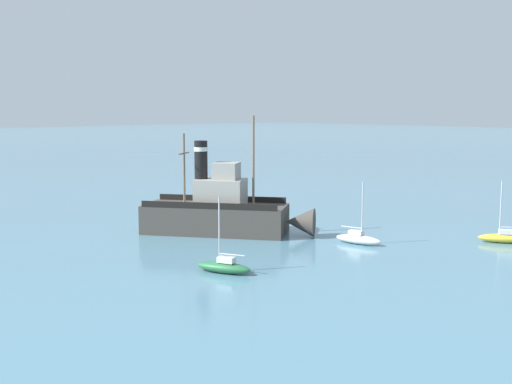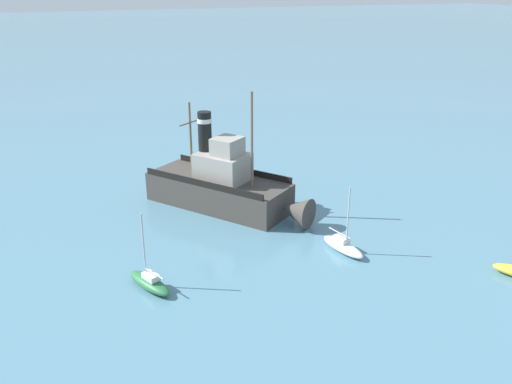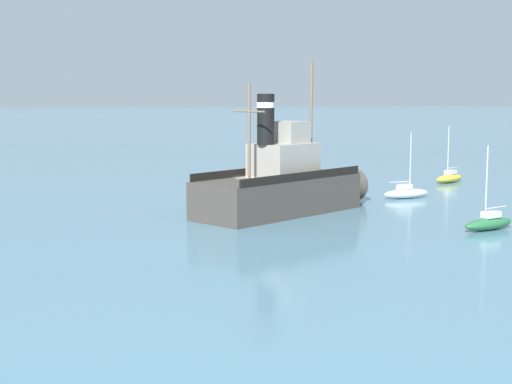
{
  "view_description": "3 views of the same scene",
  "coord_description": "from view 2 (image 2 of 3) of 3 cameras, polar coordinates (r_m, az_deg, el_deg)",
  "views": [
    {
      "loc": [
        34.41,
        43.11,
        10.5
      ],
      "look_at": [
        -2.18,
        3.55,
        3.44
      ],
      "focal_mm": 45.0,
      "sensor_mm": 36.0,
      "label": 1
    },
    {
      "loc": [
        13.47,
        41.22,
        17.67
      ],
      "look_at": [
        -1.14,
        5.35,
        2.34
      ],
      "focal_mm": 38.0,
      "sensor_mm": 36.0,
      "label": 2
    },
    {
      "loc": [
        50.01,
        -9.52,
        8.1
      ],
      "look_at": [
        1.15,
        -0.02,
        1.54
      ],
      "focal_mm": 55.0,
      "sensor_mm": 36.0,
      "label": 3
    }
  ],
  "objects": [
    {
      "name": "sailboat_green",
      "position": [
        34.05,
        -11.14,
        -9.28
      ],
      "size": [
        2.48,
        3.93,
        4.9
      ],
      "color": "#286B3D",
      "rests_on": "ground"
    },
    {
      "name": "sailboat_white",
      "position": [
        38.09,
        9.13,
        -5.62
      ],
      "size": [
        1.86,
        3.95,
        4.9
      ],
      "color": "white",
      "rests_on": "ground"
    },
    {
      "name": "ground_plane",
      "position": [
        46.83,
        -3.77,
        -0.62
      ],
      "size": [
        600.0,
        600.0,
        0.0
      ],
      "primitive_type": "plane",
      "color": "teal"
    },
    {
      "name": "old_tugboat",
      "position": [
        44.26,
        -3.35,
        0.59
      ],
      "size": [
        11.1,
        13.69,
        9.9
      ],
      "color": "#423D38",
      "rests_on": "ground"
    }
  ]
}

